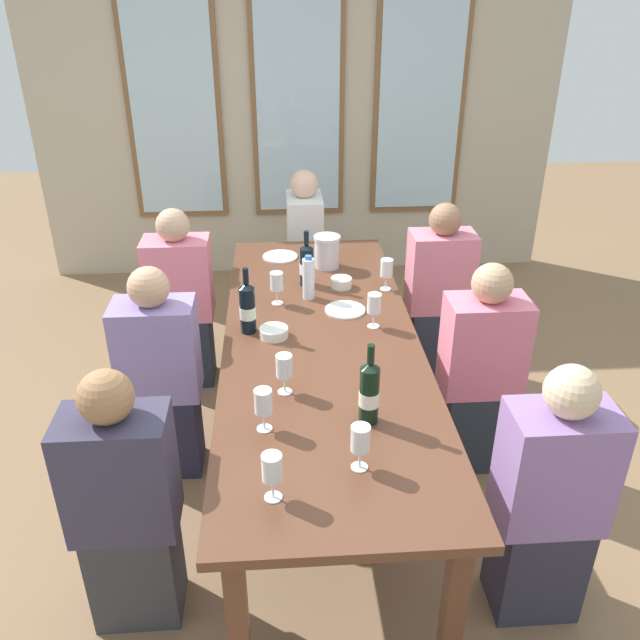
# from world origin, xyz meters

# --- Properties ---
(ground_plane) EXTENTS (12.00, 12.00, 0.00)m
(ground_plane) POSITION_xyz_m (0.00, 0.00, 0.00)
(ground_plane) COLOR #836345
(back_wall_with_windows) EXTENTS (4.11, 0.10, 2.90)m
(back_wall_with_windows) POSITION_xyz_m (0.00, 2.60, 1.45)
(back_wall_with_windows) COLOR #BEB198
(back_wall_with_windows) RESTS_ON ground
(dining_table) EXTENTS (0.91, 2.58, 0.74)m
(dining_table) POSITION_xyz_m (0.00, 0.00, 0.67)
(dining_table) COLOR brown
(dining_table) RESTS_ON ground
(white_plate_0) EXTENTS (0.21, 0.21, 0.01)m
(white_plate_0) POSITION_xyz_m (-0.18, 1.03, 0.74)
(white_plate_0) COLOR white
(white_plate_0) RESTS_ON dining_table
(white_plate_1) EXTENTS (0.21, 0.21, 0.01)m
(white_plate_1) POSITION_xyz_m (0.14, 0.29, 0.74)
(white_plate_1) COLOR white
(white_plate_1) RESTS_ON dining_table
(metal_pitcher) EXTENTS (0.16, 0.16, 0.19)m
(metal_pitcher) POSITION_xyz_m (0.09, 0.86, 0.84)
(metal_pitcher) COLOR silver
(metal_pitcher) RESTS_ON dining_table
(wine_bottle_0) EXTENTS (0.08, 0.08, 0.33)m
(wine_bottle_0) POSITION_xyz_m (-0.34, 0.10, 0.87)
(wine_bottle_0) COLOR black
(wine_bottle_0) RESTS_ON dining_table
(wine_bottle_1) EXTENTS (0.08, 0.08, 0.33)m
(wine_bottle_1) POSITION_xyz_m (0.13, -0.64, 0.87)
(wine_bottle_1) COLOR black
(wine_bottle_1) RESTS_ON dining_table
(wine_bottle_2) EXTENTS (0.08, 0.08, 0.31)m
(wine_bottle_2) POSITION_xyz_m (-0.04, 0.62, 0.86)
(wine_bottle_2) COLOR black
(wine_bottle_2) RESTS_ON dining_table
(tasting_bowl_0) EXTENTS (0.12, 0.12, 0.05)m
(tasting_bowl_0) POSITION_xyz_m (0.15, 0.58, 0.77)
(tasting_bowl_0) COLOR white
(tasting_bowl_0) RESTS_ON dining_table
(tasting_bowl_1) EXTENTS (0.14, 0.14, 0.05)m
(tasting_bowl_1) POSITION_xyz_m (-0.22, 0.04, 0.76)
(tasting_bowl_1) COLOR white
(tasting_bowl_1) RESTS_ON dining_table
(water_bottle) EXTENTS (0.06, 0.06, 0.24)m
(water_bottle) POSITION_xyz_m (-0.04, 0.45, 0.85)
(water_bottle) COLOR white
(water_bottle) RESTS_ON dining_table
(wine_glass_0) EXTENTS (0.07, 0.07, 0.17)m
(wine_glass_0) POSITION_xyz_m (-0.18, -0.43, 0.86)
(wine_glass_0) COLOR white
(wine_glass_0) RESTS_ON dining_table
(wine_glass_1) EXTENTS (0.07, 0.07, 0.17)m
(wine_glass_1) POSITION_xyz_m (-0.23, -1.04, 0.86)
(wine_glass_1) COLOR white
(wine_glass_1) RESTS_ON dining_table
(wine_glass_2) EXTENTS (0.07, 0.07, 0.17)m
(wine_glass_2) POSITION_xyz_m (-0.20, 0.40, 0.86)
(wine_glass_2) COLOR white
(wine_glass_2) RESTS_ON dining_table
(wine_glass_3) EXTENTS (0.07, 0.07, 0.17)m
(wine_glass_3) POSITION_xyz_m (0.26, 0.11, 0.86)
(wine_glass_3) COLOR white
(wine_glass_3) RESTS_ON dining_table
(wine_glass_4) EXTENTS (0.07, 0.07, 0.17)m
(wine_glass_4) POSITION_xyz_m (0.39, 0.53, 0.86)
(wine_glass_4) COLOR white
(wine_glass_4) RESTS_ON dining_table
(wine_glass_5) EXTENTS (0.07, 0.07, 0.17)m
(wine_glass_5) POSITION_xyz_m (-0.26, -0.67, 0.86)
(wine_glass_5) COLOR white
(wine_glass_5) RESTS_ON dining_table
(wine_glass_6) EXTENTS (0.07, 0.07, 0.17)m
(wine_glass_6) POSITION_xyz_m (0.07, -0.91, 0.86)
(wine_glass_6) COLOR white
(wine_glass_6) RESTS_ON dining_table
(seated_person_0) EXTENTS (0.38, 0.24, 1.11)m
(seated_person_0) POSITION_xyz_m (-0.77, 0.87, 0.53)
(seated_person_0) COLOR #232C38
(seated_person_0) RESTS_ON ground
(seated_person_1) EXTENTS (0.38, 0.24, 1.11)m
(seated_person_1) POSITION_xyz_m (0.77, 0.86, 0.53)
(seated_person_1) COLOR #2B303F
(seated_person_1) RESTS_ON ground
(seated_person_2) EXTENTS (0.38, 0.24, 1.11)m
(seated_person_2) POSITION_xyz_m (-0.77, -0.82, 0.53)
(seated_person_2) COLOR #35353B
(seated_person_2) RESTS_ON ground
(seated_person_3) EXTENTS (0.38, 0.24, 1.11)m
(seated_person_3) POSITION_xyz_m (0.77, -0.90, 0.53)
(seated_person_3) COLOR #2E2C3C
(seated_person_3) RESTS_ON ground
(seated_person_4) EXTENTS (0.38, 0.24, 1.11)m
(seated_person_4) POSITION_xyz_m (-0.77, 0.04, 0.53)
(seated_person_4) COLOR #24233A
(seated_person_4) RESTS_ON ground
(seated_person_5) EXTENTS (0.38, 0.24, 1.11)m
(seated_person_5) POSITION_xyz_m (0.77, -0.03, 0.53)
(seated_person_5) COLOR #272E37
(seated_person_5) RESTS_ON ground
(seated_person_6) EXTENTS (0.24, 0.38, 1.11)m
(seated_person_6) POSITION_xyz_m (0.00, 1.64, 0.53)
(seated_person_6) COLOR #32362F
(seated_person_6) RESTS_ON ground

